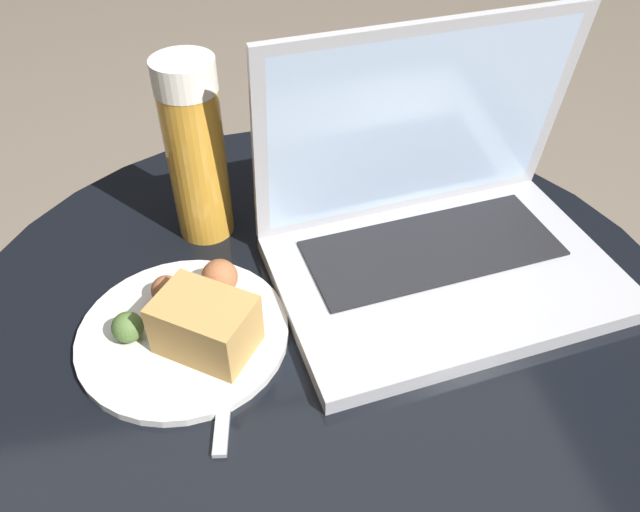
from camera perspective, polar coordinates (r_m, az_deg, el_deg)
The scene contains 5 objects.
table at distance 0.74m, azimuth 0.29°, elevation -13.58°, with size 0.75×0.75×0.56m.
laptop at distance 0.66m, azimuth 10.52°, elevation 2.79°, with size 0.38×0.28×0.25m.
beer_glass at distance 0.68m, azimuth -11.30°, elevation 9.32°, with size 0.06×0.06×0.21m.
snack_plate at distance 0.61m, azimuth -11.67°, elevation -6.07°, with size 0.20×0.20×0.06m.
fork at distance 0.60m, azimuth -8.35°, elevation -9.02°, with size 0.04×0.18×0.00m.
Camera 1 is at (-0.08, -0.42, 1.02)m, focal length 35.00 mm.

